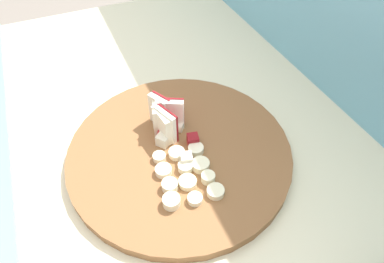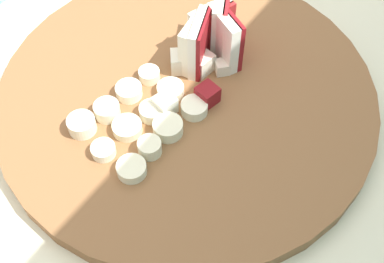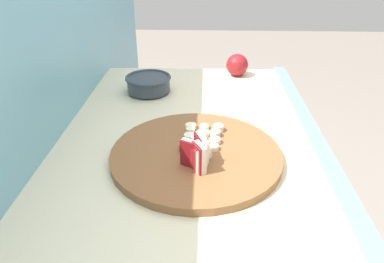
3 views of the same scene
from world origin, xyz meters
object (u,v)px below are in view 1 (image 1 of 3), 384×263
Objects in this scene: apple_dice_pile at (173,139)px; banana_slice_rows at (186,175)px; apple_wedge_fan at (164,117)px; cutting_board at (179,150)px.

apple_dice_pile reaches higher than banana_slice_rows.
apple_wedge_fan is at bearing 176.78° from banana_slice_rows.
cutting_board is 0.07m from apple_wedge_fan.
banana_slice_rows is at bearing -5.74° from apple_dice_pile.
apple_wedge_fan reaches higher than cutting_board.
banana_slice_rows is (0.12, -0.01, -0.02)m from apple_wedge_fan.
apple_dice_pile is at bearing 174.26° from banana_slice_rows.
cutting_board is 0.07m from banana_slice_rows.
cutting_board is at bearing 26.20° from apple_dice_pile.
banana_slice_rows is at bearing -3.22° from apple_wedge_fan.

